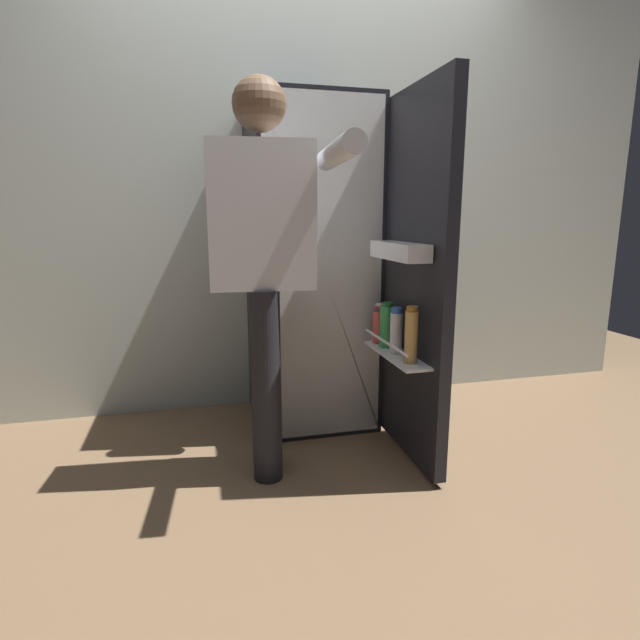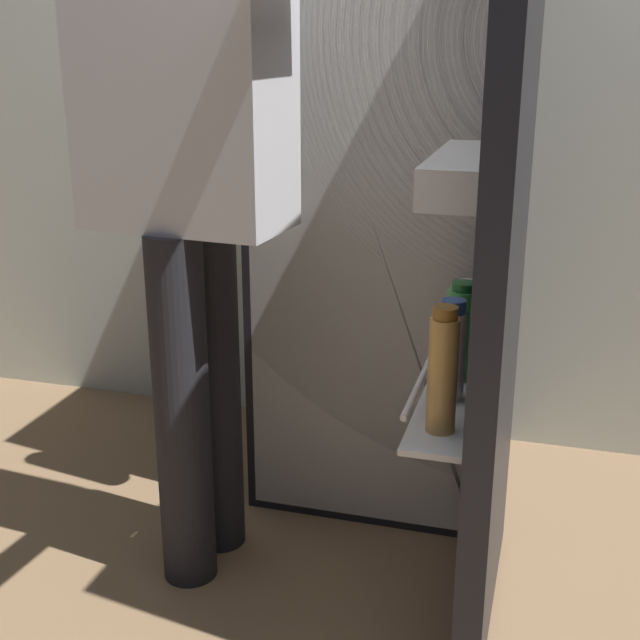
% 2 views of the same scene
% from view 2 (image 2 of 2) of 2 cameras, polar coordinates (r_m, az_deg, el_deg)
% --- Properties ---
extents(ground_plane, '(6.53, 6.53, 0.00)m').
position_cam_2_polar(ground_plane, '(2.02, 0.98, -16.94)').
color(ground_plane, brown).
extents(refrigerator, '(0.65, 1.16, 1.63)m').
position_cam_2_polar(refrigerator, '(2.14, 5.25, 8.81)').
color(refrigerator, black).
rests_on(refrigerator, ground_plane).
extents(person, '(0.52, 0.74, 1.59)m').
position_cam_2_polar(person, '(1.77, -8.58, 11.02)').
color(person, black).
rests_on(person, ground_plane).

